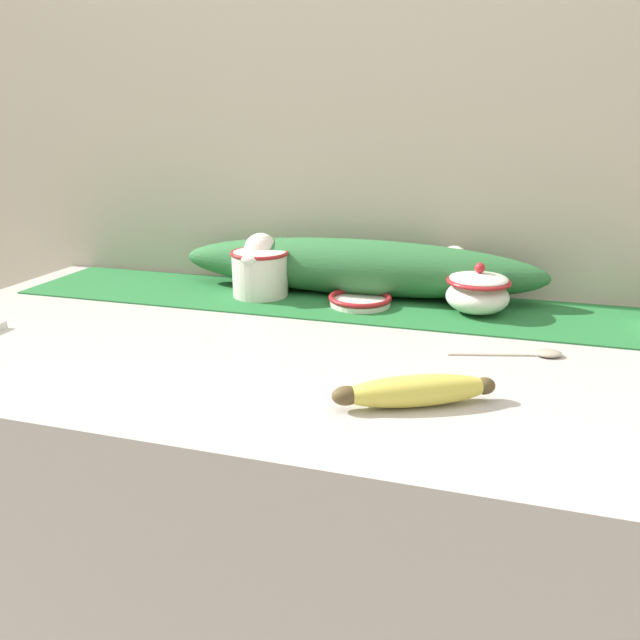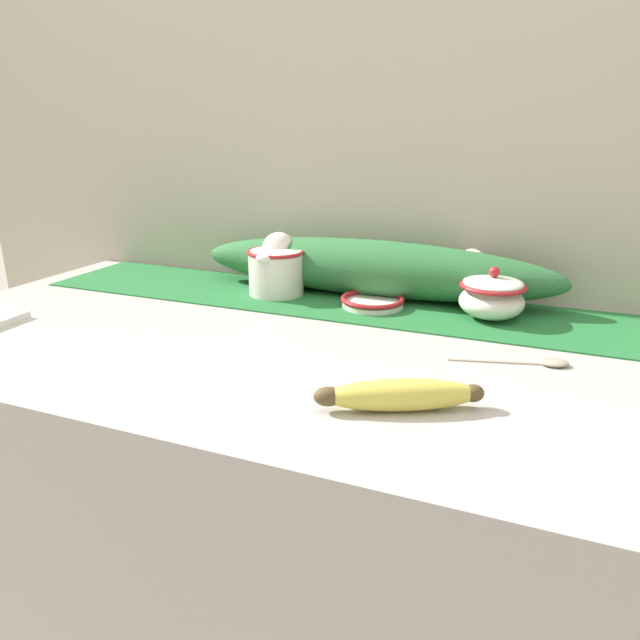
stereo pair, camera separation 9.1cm
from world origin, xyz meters
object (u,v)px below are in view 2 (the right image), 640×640
object	(u,v)px
cream_pitcher	(276,270)
spoon	(547,362)
small_dish	(373,301)
sugar_bowl	(492,296)
banana	(399,395)

from	to	relation	value
cream_pitcher	spoon	size ratio (longest dim) A/B	0.80
small_dish	spoon	xyz separation A→B (m)	(0.33, -0.18, -0.01)
cream_pitcher	sugar_bowl	xyz separation A→B (m)	(0.45, -0.00, -0.01)
spoon	cream_pitcher	bearing A→B (deg)	146.12
banana	spoon	xyz separation A→B (m)	(0.17, 0.23, -0.02)
cream_pitcher	banana	size ratio (longest dim) A/B	0.68
banana	spoon	size ratio (longest dim) A/B	1.17
small_dish	banana	xyz separation A→B (m)	(0.16, -0.41, 0.01)
cream_pitcher	small_dish	xyz separation A→B (m)	(0.22, -0.01, -0.04)
cream_pitcher	spoon	bearing A→B (deg)	-19.45
small_dish	spoon	world-z (taller)	small_dish
sugar_bowl	banana	world-z (taller)	sugar_bowl
cream_pitcher	sugar_bowl	distance (m)	0.45
sugar_bowl	spoon	size ratio (longest dim) A/B	0.68
cream_pitcher	small_dish	world-z (taller)	cream_pitcher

